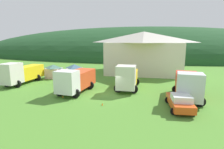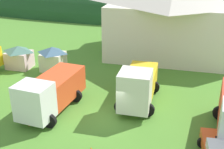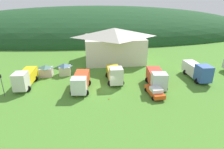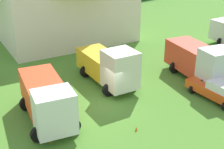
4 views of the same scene
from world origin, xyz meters
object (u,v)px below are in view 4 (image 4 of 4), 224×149
(traffic_cone_near_pickup, at_px, (51,142))
(traffic_cone_mid_row, at_px, (136,130))
(depot_building, at_px, (64,2))
(service_pickup_orange, at_px, (217,90))
(heavy_rig_striped, at_px, (109,66))
(heavy_rig_white, at_px, (47,99))
(tow_truck_silver, at_px, (200,61))

(traffic_cone_near_pickup, distance_m, traffic_cone_mid_row, 5.69)
(depot_building, distance_m, service_pickup_orange, 21.56)
(traffic_cone_mid_row, bearing_deg, heavy_rig_striped, 75.00)
(depot_building, bearing_deg, heavy_rig_white, -115.97)
(depot_building, xyz_separation_m, traffic_cone_mid_row, (-3.63, -21.26, -4.49))
(heavy_rig_striped, xyz_separation_m, traffic_cone_near_pickup, (-7.32, -5.36, -1.78))
(service_pickup_orange, relative_size, traffic_cone_mid_row, 8.59)
(heavy_rig_white, distance_m, service_pickup_orange, 13.28)
(tow_truck_silver, bearing_deg, traffic_cone_near_pickup, -74.95)
(traffic_cone_near_pickup, height_order, traffic_cone_mid_row, traffic_cone_mid_row)
(depot_building, xyz_separation_m, heavy_rig_white, (-8.34, -17.12, -2.75))
(heavy_rig_striped, xyz_separation_m, service_pickup_orange, (6.14, -6.56, -0.96))
(heavy_rig_white, bearing_deg, traffic_cone_near_pickup, -10.41)
(depot_building, distance_m, traffic_cone_mid_row, 22.03)
(traffic_cone_near_pickup, bearing_deg, service_pickup_orange, -5.11)
(depot_building, relative_size, heavy_rig_striped, 2.25)
(depot_building, bearing_deg, service_pickup_orange, -78.06)
(depot_building, height_order, service_pickup_orange, depot_building)
(tow_truck_silver, relative_size, traffic_cone_mid_row, 12.46)
(service_pickup_orange, bearing_deg, depot_building, -172.05)
(heavy_rig_striped, height_order, tow_truck_silver, heavy_rig_striped)
(traffic_cone_near_pickup, bearing_deg, depot_building, 65.16)
(depot_building, xyz_separation_m, traffic_cone_near_pickup, (-9.07, -19.59, -4.49))
(depot_building, relative_size, heavy_rig_white, 2.21)
(tow_truck_silver, xyz_separation_m, service_pickup_orange, (-1.35, -3.46, -1.02))
(depot_building, relative_size, tow_truck_silver, 2.23)
(tow_truck_silver, height_order, traffic_cone_near_pickup, tow_truck_silver)
(tow_truck_silver, distance_m, service_pickup_orange, 3.85)
(tow_truck_silver, bearing_deg, heavy_rig_white, -84.49)
(heavy_rig_striped, bearing_deg, heavy_rig_white, -66.76)
(heavy_rig_striped, distance_m, traffic_cone_mid_row, 7.49)
(heavy_rig_white, height_order, heavy_rig_striped, heavy_rig_striped)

